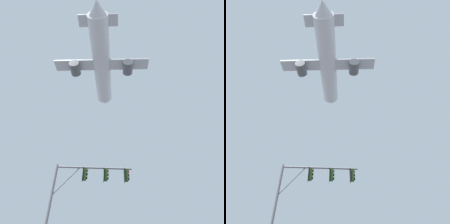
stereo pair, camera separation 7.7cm
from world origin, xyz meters
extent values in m
cylinder|color=slate|center=(-5.41, 7.18, 3.18)|extent=(0.20, 0.20, 6.36)
cylinder|color=slate|center=(-2.45, 7.47, 6.21)|extent=(5.94, 0.74, 0.15)
cylinder|color=slate|center=(-4.52, 7.26, 5.17)|extent=(1.85, 0.26, 2.13)
cube|color=#193814|center=(0.04, 7.72, 5.68)|extent=(0.29, 0.34, 0.90)
cylinder|color=#193814|center=(0.04, 7.72, 6.19)|extent=(0.05, 0.05, 0.12)
cube|color=black|center=(-0.10, 7.71, 5.68)|extent=(0.07, 0.46, 1.04)
sphere|color=red|center=(0.18, 7.73, 5.95)|extent=(0.20, 0.20, 0.20)
cylinder|color=#193814|center=(0.25, 7.74, 6.01)|extent=(0.06, 0.21, 0.21)
sphere|color=black|center=(0.18, 7.73, 5.67)|extent=(0.20, 0.20, 0.20)
cylinder|color=#193814|center=(0.25, 7.74, 5.73)|extent=(0.06, 0.21, 0.21)
sphere|color=black|center=(0.18, 7.73, 5.39)|extent=(0.20, 0.20, 0.20)
cylinder|color=#193814|center=(0.25, 7.74, 5.45)|extent=(0.06, 0.21, 0.21)
cube|color=#193814|center=(-1.59, 7.56, 5.68)|extent=(0.29, 0.34, 0.90)
cylinder|color=#193814|center=(-1.59, 7.56, 6.19)|extent=(0.05, 0.05, 0.12)
cube|color=black|center=(-1.73, 7.54, 5.68)|extent=(0.07, 0.46, 1.04)
sphere|color=red|center=(-1.45, 7.57, 5.95)|extent=(0.20, 0.20, 0.20)
cylinder|color=#193814|center=(-1.38, 7.58, 6.01)|extent=(0.06, 0.21, 0.21)
sphere|color=black|center=(-1.45, 7.57, 5.67)|extent=(0.20, 0.20, 0.20)
cylinder|color=#193814|center=(-1.38, 7.58, 5.73)|extent=(0.06, 0.21, 0.21)
sphere|color=black|center=(-1.45, 7.57, 5.39)|extent=(0.20, 0.20, 0.20)
cylinder|color=#193814|center=(-1.38, 7.58, 5.45)|extent=(0.06, 0.21, 0.21)
cube|color=#193814|center=(-3.22, 7.39, 5.68)|extent=(0.29, 0.34, 0.90)
cylinder|color=#193814|center=(-3.22, 7.39, 6.19)|extent=(0.05, 0.05, 0.12)
cube|color=black|center=(-3.36, 7.38, 5.68)|extent=(0.07, 0.46, 1.04)
sphere|color=red|center=(-3.07, 7.41, 5.95)|extent=(0.20, 0.20, 0.20)
cylinder|color=#193814|center=(-3.01, 7.42, 6.01)|extent=(0.06, 0.21, 0.21)
sphere|color=black|center=(-3.07, 7.41, 5.67)|extent=(0.20, 0.20, 0.20)
cylinder|color=#193814|center=(-3.01, 7.42, 5.73)|extent=(0.06, 0.21, 0.21)
sphere|color=black|center=(-3.07, 7.41, 5.39)|extent=(0.20, 0.20, 0.20)
cylinder|color=#193814|center=(-3.01, 7.42, 5.45)|extent=(0.06, 0.21, 0.21)
cylinder|color=white|center=(-3.77, 20.91, 37.02)|extent=(4.66, 24.22, 4.30)
cone|color=white|center=(-3.56, 34.33, 37.02)|extent=(4.12, 3.01, 4.08)
cone|color=white|center=(-3.97, 7.63, 37.02)|extent=(3.69, 2.74, 3.65)
cube|color=silver|center=(-3.78, 20.24, 36.37)|extent=(22.86, 3.30, 0.48)
cylinder|color=#595B60|center=(-10.16, 20.34, 35.08)|extent=(2.46, 3.26, 2.42)
cylinder|color=#595B60|center=(2.61, 20.15, 35.08)|extent=(2.46, 3.26, 2.42)
cube|color=navy|center=(-3.92, 10.45, 39.43)|extent=(0.38, 3.76, 5.10)
cube|color=silver|center=(-3.93, 10.18, 37.42)|extent=(8.09, 2.54, 0.27)
camera|label=1|loc=(-0.96, -6.11, 1.42)|focal=27.51mm
camera|label=2|loc=(-0.88, -6.11, 1.42)|focal=27.51mm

